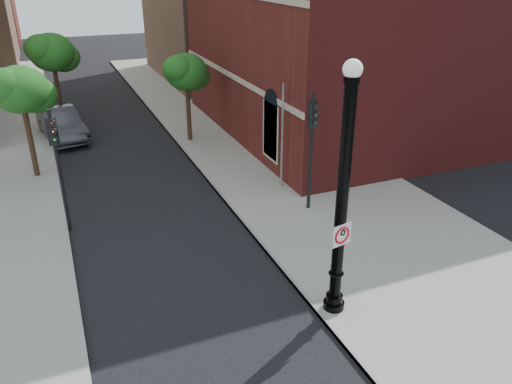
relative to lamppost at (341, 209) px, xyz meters
name	(u,v)px	position (x,y,z in m)	size (l,w,h in m)	color
ground	(240,318)	(-2.52, 0.70, -3.20)	(120.00, 120.00, 0.00)	black
sidewalk_right	(282,162)	(3.48, 10.70, -3.14)	(8.00, 60.00, 0.12)	gray
curb_edge	(203,174)	(-0.47, 10.70, -3.13)	(0.10, 60.00, 0.14)	gray
brick_wall_building	(413,11)	(13.47, 14.70, 3.06)	(22.30, 16.30, 12.50)	maroon
lamppost	(341,209)	(0.00, 0.00, 0.00)	(0.59, 0.59, 6.93)	black
no_parking_sign	(342,235)	(-0.03, -0.17, -0.66)	(0.61, 0.16, 0.62)	white
parked_car	(62,124)	(-6.01, 18.58, -2.38)	(1.74, 4.98, 1.64)	#313136
traffic_signal_left	(56,151)	(-6.45, 7.73, -0.18)	(0.35, 0.39, 4.48)	black
traffic_signal_right	(312,134)	(2.28, 5.74, -0.09)	(0.33, 0.40, 4.62)	black
utility_pole	(282,138)	(2.18, 8.01, -0.94)	(0.09, 0.09, 4.52)	#999999
street_tree_a	(21,91)	(-7.41, 13.37, 0.73)	(2.77, 2.50, 4.99)	black
street_tree_b	(52,53)	(-5.82, 21.19, 0.97)	(2.93, 2.65, 5.29)	black
street_tree_c	(187,73)	(0.29, 15.47, 0.48)	(2.59, 2.34, 4.66)	black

